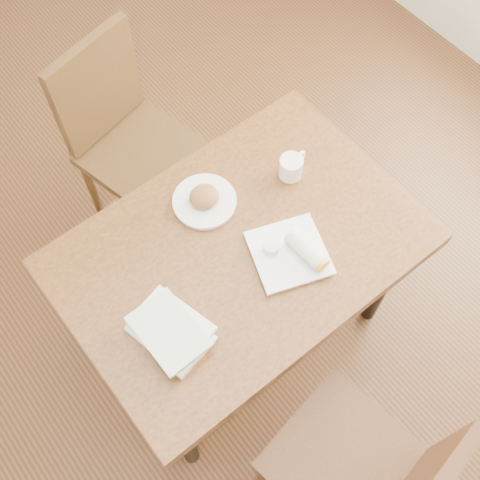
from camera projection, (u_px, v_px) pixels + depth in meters
ground at (240, 327)px, 2.62m from camera, size 4.00×5.00×0.01m
room_walls at (240, 39)px, 1.18m from camera, size 4.02×5.02×2.80m
table at (240, 259)px, 2.03m from camera, size 1.16×0.80×0.75m
chair_near at (369, 477)px, 1.81m from camera, size 0.48×0.48×0.95m
chair_far at (125, 132)px, 2.43m from camera, size 0.50×0.50×0.95m
plate_scone at (204, 200)px, 2.01m from camera, size 0.22×0.22×0.07m
coffee_mug at (292, 166)px, 2.05m from camera, size 0.12×0.08×0.08m
plate_burrito at (294, 252)px, 1.92m from camera, size 0.30×0.30×0.08m
book_stack at (171, 331)px, 1.79m from camera, size 0.22×0.27×0.06m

